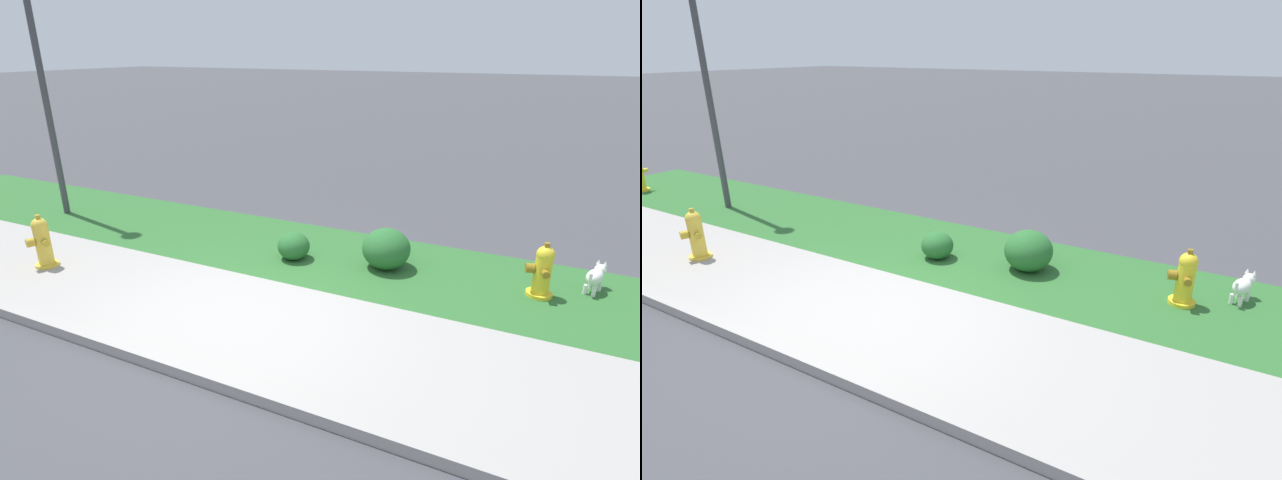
% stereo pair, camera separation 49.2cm
% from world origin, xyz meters
% --- Properties ---
extents(ground_plane, '(120.00, 120.00, 0.00)m').
position_xyz_m(ground_plane, '(0.00, 0.00, 0.00)').
color(ground_plane, '#424247').
extents(sidewalk_pavement, '(18.00, 2.01, 0.01)m').
position_xyz_m(sidewalk_pavement, '(0.00, 0.00, 0.01)').
color(sidewalk_pavement, '#9E9993').
rests_on(sidewalk_pavement, ground).
extents(grass_verge, '(18.00, 2.22, 0.01)m').
position_xyz_m(grass_verge, '(0.00, 2.11, 0.00)').
color(grass_verge, '#2D662D').
rests_on(grass_verge, ground).
extents(street_curb, '(18.00, 0.16, 0.12)m').
position_xyz_m(street_curb, '(0.00, -1.08, 0.06)').
color(street_curb, '#9E9993').
rests_on(street_curb, ground).
extents(fire_hydrant_near_corner, '(0.39, 0.36, 0.76)m').
position_xyz_m(fire_hydrant_near_corner, '(-3.23, 0.03, 0.36)').
color(fire_hydrant_near_corner, gold).
rests_on(fire_hydrant_near_corner, ground).
extents(fire_hydrant_at_driveway, '(0.37, 0.39, 0.70)m').
position_xyz_m(fire_hydrant_at_driveway, '(3.04, 2.10, 0.33)').
color(fire_hydrant_at_driveway, yellow).
rests_on(fire_hydrant_at_driveway, ground).
extents(small_white_dog, '(0.27, 0.46, 0.38)m').
position_xyz_m(small_white_dog, '(3.65, 2.52, 0.21)').
color(small_white_dog, white).
rests_on(small_white_dog, ground).
extents(street_lamp, '(0.32, 0.32, 5.37)m').
position_xyz_m(street_lamp, '(-5.07, 1.84, 3.47)').
color(street_lamp, '#3D3D42').
rests_on(street_lamp, ground).
extents(shrub_bush_far_verge, '(0.47, 0.47, 0.40)m').
position_xyz_m(shrub_bush_far_verge, '(-0.24, 1.79, 0.20)').
color(shrub_bush_far_verge, '#28662D').
rests_on(shrub_bush_far_verge, ground).
extents(shrub_bush_mid_verge, '(0.66, 0.66, 0.56)m').
position_xyz_m(shrub_bush_mid_verge, '(1.06, 2.07, 0.28)').
color(shrub_bush_mid_verge, '#28662D').
rests_on(shrub_bush_mid_verge, ground).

